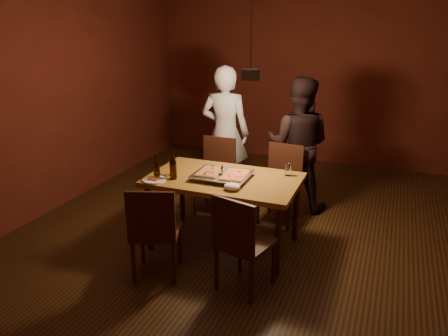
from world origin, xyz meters
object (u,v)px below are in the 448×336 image
at_px(plate_slice, 154,180).
at_px(diner_white, 225,133).
at_px(chair_near_right, 240,236).
at_px(diner_dark, 298,144).
at_px(beer_bottle_b, 173,166).
at_px(pizza_tray, 222,176).
at_px(dining_table, 224,184).
at_px(beer_bottle_a, 157,166).
at_px(chair_far_left, 217,167).
at_px(chair_far_right, 282,176).
at_px(chair_near_left, 154,225).
at_px(pendant_lamp, 250,73).

xyz_separation_m(plate_slice, diner_white, (0.11, 1.62, 0.10)).
bearing_deg(chair_near_right, diner_dark, 104.29).
bearing_deg(beer_bottle_b, pizza_tray, 24.14).
relative_size(pizza_tray, diner_dark, 0.34).
height_order(chair_near_right, beer_bottle_b, beer_bottle_b).
xyz_separation_m(dining_table, chair_near_right, (0.44, -0.73, -0.14)).
bearing_deg(dining_table, beer_bottle_a, -157.09).
bearing_deg(chair_far_left, dining_table, 116.53).
xyz_separation_m(dining_table, chair_far_right, (0.39, 0.84, -0.14)).
relative_size(chair_near_left, diner_dark, 0.33).
bearing_deg(chair_far_left, beer_bottle_b, 88.34).
xyz_separation_m(beer_bottle_a, diner_dark, (1.09, 1.51, -0.06)).
xyz_separation_m(chair_far_left, plate_slice, (-0.17, -1.18, 0.22)).
height_order(dining_table, pendant_lamp, pendant_lamp).
bearing_deg(diner_white, diner_dark, 172.83).
relative_size(chair_far_right, diner_dark, 0.30).
bearing_deg(chair_far_left, chair_near_right, 118.25).
bearing_deg(dining_table, diner_white, 110.94).
bearing_deg(beer_bottle_b, beer_bottle_a, -167.78).
height_order(chair_far_left, chair_near_left, same).
xyz_separation_m(pizza_tray, diner_dark, (0.48, 1.27, 0.04)).
distance_m(diner_white, diner_dark, 0.96).
relative_size(chair_near_right, beer_bottle_b, 1.97).
bearing_deg(diner_white, chair_far_right, 148.11).
bearing_deg(plate_slice, diner_white, 85.98).
bearing_deg(pendant_lamp, diner_white, 122.70).
bearing_deg(diner_white, beer_bottle_a, 79.95).
height_order(dining_table, pizza_tray, pizza_tray).
distance_m(chair_far_left, beer_bottle_a, 1.17).
bearing_deg(diner_dark, chair_near_right, 87.42).
bearing_deg(diner_white, pendant_lamp, 117.40).
xyz_separation_m(beer_bottle_b, diner_white, (-0.04, 1.50, -0.02)).
xyz_separation_m(chair_far_left, diner_white, (-0.06, 0.44, 0.33)).
distance_m(beer_bottle_a, beer_bottle_b, 0.17).
xyz_separation_m(chair_far_left, pizza_tray, (0.42, -0.87, 0.24)).
relative_size(chair_far_left, beer_bottle_b, 1.85).
distance_m(chair_near_right, diner_dark, 2.00).
distance_m(chair_far_left, chair_near_left, 1.66).
xyz_separation_m(dining_table, diner_dark, (0.47, 1.25, 0.14)).
distance_m(chair_far_right, chair_near_right, 1.57).
bearing_deg(beer_bottle_a, plate_slice, -79.60).
distance_m(dining_table, beer_bottle_b, 0.54).
distance_m(pizza_tray, beer_bottle_a, 0.66).
relative_size(chair_far_right, chair_near_left, 0.91).
bearing_deg(beer_bottle_b, diner_white, 91.46).
bearing_deg(beer_bottle_b, chair_near_right, -29.80).
height_order(chair_far_right, diner_dark, diner_dark).
bearing_deg(pendant_lamp, beer_bottle_b, -144.11).
bearing_deg(beer_bottle_a, chair_near_right, -24.13).
bearing_deg(diner_dark, chair_far_left, 22.67).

